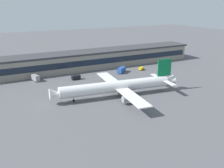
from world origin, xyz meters
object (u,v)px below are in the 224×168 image
Objects in this scene: fuel_truck at (121,70)px; airliner at (118,86)px; stair_truck at (36,78)px; follow_me_car at (141,68)px; crew_van at (76,77)px.

airliner is at bearing -121.99° from fuel_truck.
follow_me_car is at bearing -5.84° from stair_truck.
follow_me_car is (37.67, 36.12, -3.79)m from airliner.
fuel_truck is at bearing -7.42° from stair_truck.
follow_me_car is 15.09m from fuel_truck.
crew_van is 30.91m from fuel_truck.
stair_truck is at bearing 159.91° from crew_van.
fuel_truck reaches higher than crew_van.
stair_truck is 22.86m from crew_van.
airliner reaches higher than fuel_truck.
crew_van is (21.47, -7.85, -0.52)m from stair_truck.
follow_me_car is 0.74× the size of stair_truck.
stair_truck is 52.80m from fuel_truck.
fuel_truck is (-15.07, 0.08, 0.79)m from follow_me_car.
fuel_truck is (52.36, -6.82, -0.10)m from stair_truck.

